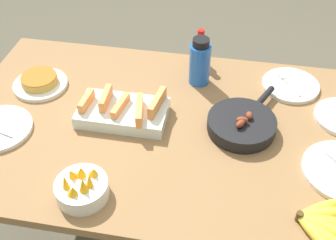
{
  "coord_description": "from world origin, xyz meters",
  "views": [
    {
      "loc": [
        0.2,
        -1.1,
        1.75
      ],
      "look_at": [
        0.0,
        0.0,
        0.73
      ],
      "focal_mm": 45.0,
      "sensor_mm": 36.0,
      "label": 1
    }
  ],
  "objects_px": {
    "banana_bunch": "(325,225)",
    "frittata_plate_center": "(40,82)",
    "melon_tray": "(123,111)",
    "skillet": "(242,124)",
    "water_bottle": "(200,62)",
    "empty_plate_far_right": "(290,85)",
    "hot_sauce_bottle": "(200,49)",
    "fruit_bowl_mango": "(82,188)"
  },
  "relations": [
    {
      "from": "banana_bunch",
      "to": "skillet",
      "type": "relative_size",
      "value": 0.72
    },
    {
      "from": "banana_bunch",
      "to": "skillet",
      "type": "xyz_separation_m",
      "value": [
        -0.26,
        0.37,
        0.01
      ]
    },
    {
      "from": "empty_plate_far_right",
      "to": "hot_sauce_bottle",
      "type": "distance_m",
      "value": 0.4
    },
    {
      "from": "melon_tray",
      "to": "empty_plate_far_right",
      "type": "distance_m",
      "value": 0.69
    },
    {
      "from": "melon_tray",
      "to": "frittata_plate_center",
      "type": "distance_m",
      "value": 0.4
    },
    {
      "from": "water_bottle",
      "to": "banana_bunch",
      "type": "bearing_deg",
      "value": -54.99
    },
    {
      "from": "skillet",
      "to": "fruit_bowl_mango",
      "type": "height_order",
      "value": "fruit_bowl_mango"
    },
    {
      "from": "banana_bunch",
      "to": "frittata_plate_center",
      "type": "distance_m",
      "value": 1.17
    },
    {
      "from": "water_bottle",
      "to": "fruit_bowl_mango",
      "type": "bearing_deg",
      "value": -113.51
    },
    {
      "from": "skillet",
      "to": "water_bottle",
      "type": "bearing_deg",
      "value": 61.47
    },
    {
      "from": "hot_sauce_bottle",
      "to": "fruit_bowl_mango",
      "type": "bearing_deg",
      "value": -108.93
    },
    {
      "from": "fruit_bowl_mango",
      "to": "hot_sauce_bottle",
      "type": "bearing_deg",
      "value": 71.07
    },
    {
      "from": "frittata_plate_center",
      "to": "fruit_bowl_mango",
      "type": "bearing_deg",
      "value": -54.89
    },
    {
      "from": "melon_tray",
      "to": "banana_bunch",
      "type": "bearing_deg",
      "value": -27.5
    },
    {
      "from": "skillet",
      "to": "hot_sauce_bottle",
      "type": "distance_m",
      "value": 0.44
    },
    {
      "from": "skillet",
      "to": "fruit_bowl_mango",
      "type": "distance_m",
      "value": 0.6
    },
    {
      "from": "fruit_bowl_mango",
      "to": "water_bottle",
      "type": "bearing_deg",
      "value": 66.49
    },
    {
      "from": "fruit_bowl_mango",
      "to": "water_bottle",
      "type": "distance_m",
      "value": 0.7
    },
    {
      "from": "banana_bunch",
      "to": "skillet",
      "type": "bearing_deg",
      "value": 124.42
    },
    {
      "from": "skillet",
      "to": "empty_plate_far_right",
      "type": "relative_size",
      "value": 1.52
    },
    {
      "from": "frittata_plate_center",
      "to": "empty_plate_far_right",
      "type": "xyz_separation_m",
      "value": [
        1.0,
        0.18,
        -0.01
      ]
    },
    {
      "from": "skillet",
      "to": "fruit_bowl_mango",
      "type": "bearing_deg",
      "value": 154.99
    },
    {
      "from": "frittata_plate_center",
      "to": "water_bottle",
      "type": "relative_size",
      "value": 1.08
    },
    {
      "from": "frittata_plate_center",
      "to": "empty_plate_far_right",
      "type": "relative_size",
      "value": 0.95
    },
    {
      "from": "banana_bunch",
      "to": "frittata_plate_center",
      "type": "relative_size",
      "value": 1.16
    },
    {
      "from": "melon_tray",
      "to": "water_bottle",
      "type": "distance_m",
      "value": 0.37
    },
    {
      "from": "frittata_plate_center",
      "to": "melon_tray",
      "type": "bearing_deg",
      "value": -18.46
    },
    {
      "from": "empty_plate_far_right",
      "to": "fruit_bowl_mango",
      "type": "height_order",
      "value": "fruit_bowl_mango"
    },
    {
      "from": "melon_tray",
      "to": "frittata_plate_center",
      "type": "xyz_separation_m",
      "value": [
        -0.38,
        0.13,
        -0.01
      ]
    },
    {
      "from": "skillet",
      "to": "fruit_bowl_mango",
      "type": "relative_size",
      "value": 2.12
    },
    {
      "from": "hot_sauce_bottle",
      "to": "skillet",
      "type": "bearing_deg",
      "value": -62.73
    },
    {
      "from": "banana_bunch",
      "to": "fruit_bowl_mango",
      "type": "bearing_deg",
      "value": -179.24
    },
    {
      "from": "skillet",
      "to": "water_bottle",
      "type": "xyz_separation_m",
      "value": [
        -0.19,
        0.26,
        0.07
      ]
    },
    {
      "from": "empty_plate_far_right",
      "to": "water_bottle",
      "type": "distance_m",
      "value": 0.38
    },
    {
      "from": "banana_bunch",
      "to": "hot_sauce_bottle",
      "type": "relative_size",
      "value": 1.54
    },
    {
      "from": "melon_tray",
      "to": "hot_sauce_bottle",
      "type": "xyz_separation_m",
      "value": [
        0.23,
        0.4,
        0.04
      ]
    },
    {
      "from": "empty_plate_far_right",
      "to": "hot_sauce_bottle",
      "type": "height_order",
      "value": "hot_sauce_bottle"
    },
    {
      "from": "water_bottle",
      "to": "hot_sauce_bottle",
      "type": "relative_size",
      "value": 1.23
    },
    {
      "from": "skillet",
      "to": "frittata_plate_center",
      "type": "xyz_separation_m",
      "value": [
        -0.81,
        0.11,
        -0.01
      ]
    },
    {
      "from": "empty_plate_far_right",
      "to": "banana_bunch",
      "type": "bearing_deg",
      "value": -83.67
    },
    {
      "from": "frittata_plate_center",
      "to": "fruit_bowl_mango",
      "type": "height_order",
      "value": "fruit_bowl_mango"
    },
    {
      "from": "empty_plate_far_right",
      "to": "water_bottle",
      "type": "xyz_separation_m",
      "value": [
        -0.37,
        -0.03,
        0.09
      ]
    }
  ]
}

